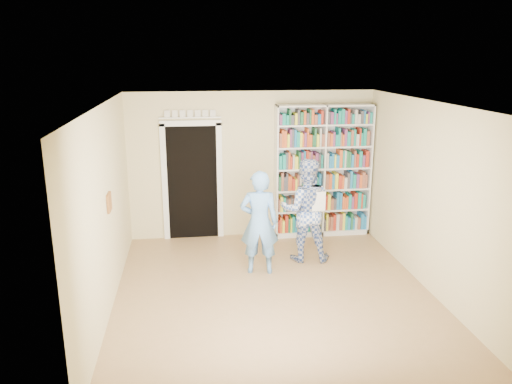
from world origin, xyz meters
TOP-DOWN VIEW (x-y plane):
  - floor at (0.00, 0.00)m, footprint 5.00×5.00m
  - ceiling at (0.00, 0.00)m, footprint 5.00×5.00m
  - wall_back at (0.00, 2.50)m, footprint 4.50×0.00m
  - wall_left at (-2.25, 0.00)m, footprint 0.00×5.00m
  - wall_right at (2.25, 0.00)m, footprint 0.00×5.00m
  - bookshelf at (1.31, 2.34)m, footprint 1.79×0.34m
  - doorway at (-1.10, 2.48)m, footprint 1.10×0.08m
  - wall_art at (-2.23, 0.20)m, footprint 0.03×0.25m
  - man_blue at (-0.11, 0.77)m, footprint 0.65×0.47m
  - man_plaid at (0.72, 1.18)m, footprint 0.93×0.78m
  - paper_sheet at (0.87, 0.94)m, footprint 0.22×0.03m

SIDE VIEW (x-z plane):
  - floor at x=0.00m, z-range 0.00..0.00m
  - man_blue at x=-0.11m, z-range 0.00..1.64m
  - man_plaid at x=0.72m, z-range 0.00..1.72m
  - paper_sheet at x=0.87m, z-range 0.91..1.23m
  - doorway at x=-1.10m, z-range -0.04..2.39m
  - bookshelf at x=1.31m, z-range 0.01..2.47m
  - wall_back at x=0.00m, z-range -0.90..3.60m
  - wall_left at x=-2.25m, z-range -1.15..3.85m
  - wall_right at x=2.25m, z-range -1.15..3.85m
  - wall_art at x=-2.23m, z-range 1.27..1.52m
  - ceiling at x=0.00m, z-range 2.70..2.70m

